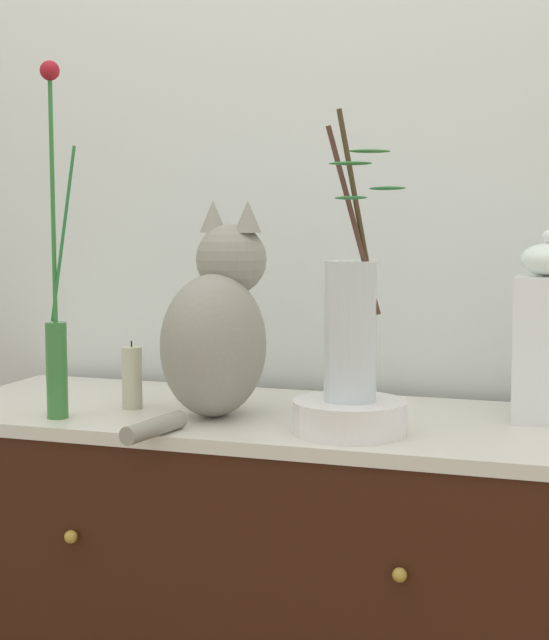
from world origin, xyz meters
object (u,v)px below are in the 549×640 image
at_px(vase_slim_green, 56,317).
at_px(vase_glass_clear, 351,324).
at_px(sideboard, 274,632).
at_px(bowl_porcelain, 350,417).
at_px(cat_sitting, 217,328).
at_px(candle_pillar, 132,378).
at_px(jar_lidded_porcelain, 546,335).

xyz_separation_m(vase_slim_green, vase_glass_clear, (0.55, 0.04, 0.00)).
distance_m(sideboard, bowl_porcelain, 0.52).
distance_m(sideboard, cat_sitting, 0.62).
relative_size(bowl_porcelain, vase_glass_clear, 0.40).
relative_size(cat_sitting, candle_pillar, 3.03).
bearing_deg(candle_pillar, bowl_porcelain, -10.04).
bearing_deg(cat_sitting, candle_pillar, 177.33).
bearing_deg(vase_glass_clear, vase_slim_green, -175.52).
height_order(jar_lidded_porcelain, candle_pillar, jar_lidded_porcelain).
bearing_deg(vase_slim_green, candle_pillar, 54.41).
bearing_deg(sideboard, jar_lidded_porcelain, 9.38).
bearing_deg(jar_lidded_porcelain, sideboard, -170.62).
bearing_deg(sideboard, candle_pillar, -170.55).
distance_m(vase_slim_green, vase_glass_clear, 0.55).
distance_m(cat_sitting, bowl_porcelain, 0.32).
bearing_deg(vase_glass_clear, jar_lidded_porcelain, 34.02).
xyz_separation_m(vase_glass_clear, candle_pillar, (-0.46, 0.08, -0.13)).
bearing_deg(vase_glass_clear, sideboard, 144.38).
xyz_separation_m(cat_sitting, candle_pillar, (-0.18, 0.01, -0.11)).
distance_m(vase_slim_green, candle_pillar, 0.20).
xyz_separation_m(vase_glass_clear, jar_lidded_porcelain, (0.31, 0.21, -0.03)).
distance_m(bowl_porcelain, jar_lidded_porcelain, 0.40).
distance_m(sideboard, vase_slim_green, 0.75).
bearing_deg(bowl_porcelain, jar_lidded_porcelain, 33.63).
height_order(sideboard, jar_lidded_porcelain, jar_lidded_porcelain).
xyz_separation_m(bowl_porcelain, jar_lidded_porcelain, (0.32, 0.21, 0.13)).
distance_m(bowl_porcelain, candle_pillar, 0.47).
height_order(vase_slim_green, bowl_porcelain, vase_slim_green).
height_order(bowl_porcelain, jar_lidded_porcelain, jar_lidded_porcelain).
bearing_deg(vase_slim_green, bowl_porcelain, 4.73).
bearing_deg(bowl_porcelain, cat_sitting, 165.26).
distance_m(jar_lidded_porcelain, candle_pillar, 0.79).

